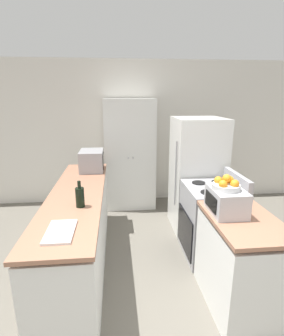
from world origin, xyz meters
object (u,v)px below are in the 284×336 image
at_px(wine_bottle, 80,197).
at_px(stove, 211,221).
at_px(refrigerator, 196,175).
at_px(microwave, 92,160).
at_px(pantry_cabinet, 130,154).
at_px(toaster_oven, 226,201).
at_px(fruit_bowl, 226,184).

bearing_deg(wine_bottle, stove, 15.29).
bearing_deg(stove, refrigerator, 87.99).
distance_m(stove, wine_bottle, 1.67).
relative_size(microwave, wine_bottle, 1.68).
bearing_deg(pantry_cabinet, refrigerator, -44.56).
height_order(pantry_cabinet, toaster_oven, pantry_cabinet).
xyz_separation_m(wine_bottle, toaster_oven, (1.38, -0.28, 0.01)).
bearing_deg(stove, wine_bottle, -164.71).
distance_m(stove, fruit_bowl, 1.03).
bearing_deg(fruit_bowl, pantry_cabinet, 107.51).
distance_m(pantry_cabinet, toaster_oven, 2.50).
relative_size(stove, wine_bottle, 3.99).
height_order(microwave, wine_bottle, microwave).
bearing_deg(pantry_cabinet, wine_bottle, -106.12).
relative_size(refrigerator, fruit_bowl, 6.65).
bearing_deg(fruit_bowl, toaster_oven, 16.66).
distance_m(pantry_cabinet, fruit_bowl, 2.51).
bearing_deg(refrigerator, pantry_cabinet, 135.44).
bearing_deg(pantry_cabinet, microwave, -127.77).
relative_size(pantry_cabinet, refrigerator, 1.15).
bearing_deg(toaster_oven, pantry_cabinet, 107.92).
relative_size(wine_bottle, toaster_oven, 0.67).
relative_size(stove, toaster_oven, 2.69).
distance_m(refrigerator, microwave, 1.57).
height_order(pantry_cabinet, fruit_bowl, pantry_cabinet).
distance_m(refrigerator, toaster_oven, 1.48).
bearing_deg(toaster_oven, stove, 78.12).
xyz_separation_m(pantry_cabinet, wine_bottle, (-0.61, -2.10, 0.05)).
relative_size(wine_bottle, fruit_bowl, 1.06).
distance_m(wine_bottle, fruit_bowl, 1.40).
distance_m(microwave, fruit_bowl, 2.11).
xyz_separation_m(stove, fruit_bowl, (-0.16, -0.70, 0.73)).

